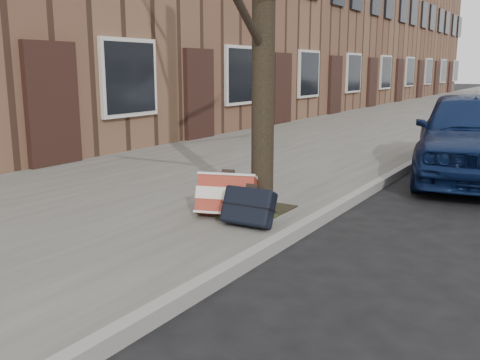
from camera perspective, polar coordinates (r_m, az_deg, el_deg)
The scene contains 7 objects.
ground at distance 4.23m, azimuth 16.08°, elevation -11.98°, with size 120.00×120.00×0.00m, color black.
near_sidewalk at distance 19.40m, azimuth 17.87°, elevation 6.50°, with size 5.00×70.00×0.12m, color slate.
house_near at distance 22.49m, azimuth 3.80°, elevation 16.47°, with size 6.80×40.00×7.00m, color brown.
dirt_patch at distance 5.99m, azimuth 0.77°, elevation -3.14°, with size 0.85×0.85×0.01m, color black.
suitcase_red at distance 5.66m, azimuth -1.50°, elevation -1.65°, with size 0.61×0.17×0.44m, color maroon.
suitcase_navy at distance 5.33m, azimuth 0.91°, elevation -2.81°, with size 0.53×0.17×0.38m, color black.
car_near_front at distance 8.91m, azimuth 23.51°, elevation 4.46°, with size 1.61×4.01×1.37m, color #0E1D47.
Camera 1 is at (0.98, -3.76, 1.68)m, focal length 40.00 mm.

